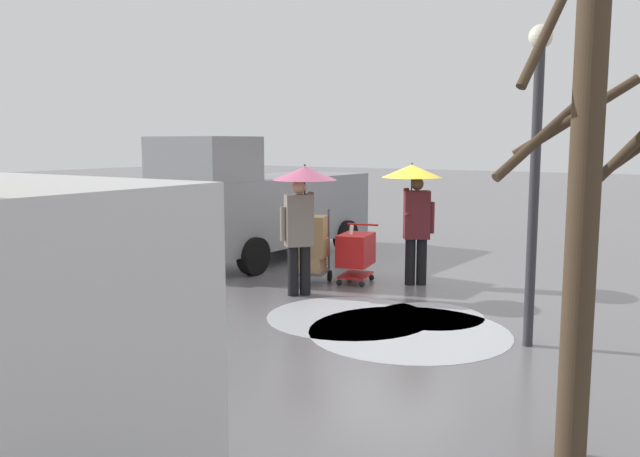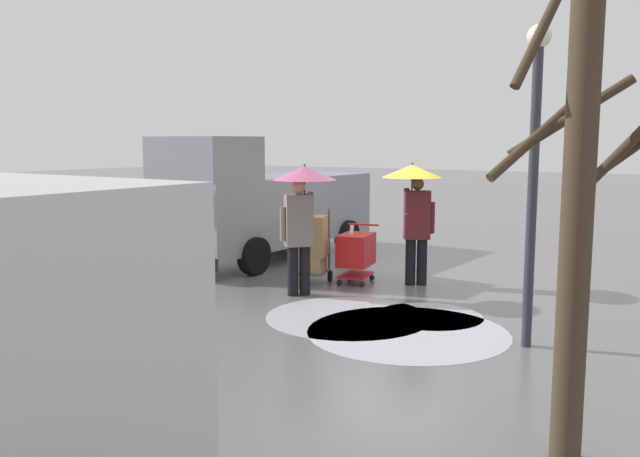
{
  "view_description": "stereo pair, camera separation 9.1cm",
  "coord_description": "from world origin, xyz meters",
  "px_view_note": "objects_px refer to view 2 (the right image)",
  "views": [
    {
      "loc": [
        -5.15,
        10.57,
        2.51
      ],
      "look_at": [
        0.64,
        1.3,
        1.05
      ],
      "focal_mm": 36.72,
      "sensor_mm": 36.0,
      "label": 1
    },
    {
      "loc": [
        -5.22,
        10.52,
        2.51
      ],
      "look_at": [
        0.64,
        1.3,
        1.05
      ],
      "focal_mm": 36.72,
      "sensor_mm": 36.0,
      "label": 2
    }
  ],
  "objects_px": {
    "pedestrian_black_side": "(302,199)",
    "cargo_van_parked_right": "(261,204)",
    "hand_dolly_boxes": "(313,245)",
    "pedestrian_pink_side": "(414,195)",
    "street_lamp": "(534,153)",
    "shopping_cart_vendor": "(356,251)",
    "bare_tree_near": "(577,216)"
  },
  "relations": [
    {
      "from": "pedestrian_pink_side",
      "to": "bare_tree_near",
      "type": "relative_size",
      "value": 0.54
    },
    {
      "from": "pedestrian_pink_side",
      "to": "street_lamp",
      "type": "xyz_separation_m",
      "value": [
        -2.64,
        2.46,
        0.79
      ]
    },
    {
      "from": "cargo_van_parked_right",
      "to": "pedestrian_pink_side",
      "type": "relative_size",
      "value": 2.53
    },
    {
      "from": "shopping_cart_vendor",
      "to": "street_lamp",
      "type": "height_order",
      "value": "street_lamp"
    },
    {
      "from": "shopping_cart_vendor",
      "to": "pedestrian_pink_side",
      "type": "distance_m",
      "value": 1.43
    },
    {
      "from": "pedestrian_black_side",
      "to": "street_lamp",
      "type": "distance_m",
      "value": 4.01
    },
    {
      "from": "pedestrian_pink_side",
      "to": "street_lamp",
      "type": "bearing_deg",
      "value": 137.1
    },
    {
      "from": "cargo_van_parked_right",
      "to": "pedestrian_pink_side",
      "type": "xyz_separation_m",
      "value": [
        -3.81,
        0.6,
        0.41
      ]
    },
    {
      "from": "cargo_van_parked_right",
      "to": "pedestrian_black_side",
      "type": "relative_size",
      "value": 2.53
    },
    {
      "from": "hand_dolly_boxes",
      "to": "pedestrian_pink_side",
      "type": "distance_m",
      "value": 1.97
    },
    {
      "from": "shopping_cart_vendor",
      "to": "street_lamp",
      "type": "relative_size",
      "value": 0.27
    },
    {
      "from": "shopping_cart_vendor",
      "to": "hand_dolly_boxes",
      "type": "height_order",
      "value": "hand_dolly_boxes"
    },
    {
      "from": "cargo_van_parked_right",
      "to": "pedestrian_black_side",
      "type": "bearing_deg",
      "value": 138.74
    },
    {
      "from": "hand_dolly_boxes",
      "to": "cargo_van_parked_right",
      "type": "bearing_deg",
      "value": -32.81
    },
    {
      "from": "cargo_van_parked_right",
      "to": "pedestrian_pink_side",
      "type": "height_order",
      "value": "cargo_van_parked_right"
    },
    {
      "from": "pedestrian_pink_side",
      "to": "pedestrian_black_side",
      "type": "height_order",
      "value": "same"
    },
    {
      "from": "bare_tree_near",
      "to": "hand_dolly_boxes",
      "type": "bearing_deg",
      "value": -39.71
    },
    {
      "from": "shopping_cart_vendor",
      "to": "pedestrian_pink_side",
      "type": "xyz_separation_m",
      "value": [
        -0.92,
        -0.4,
        1.02
      ]
    },
    {
      "from": "shopping_cart_vendor",
      "to": "bare_tree_near",
      "type": "relative_size",
      "value": 0.26
    },
    {
      "from": "street_lamp",
      "to": "cargo_van_parked_right",
      "type": "bearing_deg",
      "value": -25.31
    },
    {
      "from": "hand_dolly_boxes",
      "to": "bare_tree_near",
      "type": "distance_m",
      "value": 6.88
    },
    {
      "from": "shopping_cart_vendor",
      "to": "hand_dolly_boxes",
      "type": "xyz_separation_m",
      "value": [
        0.6,
        0.48,
        0.14
      ]
    },
    {
      "from": "hand_dolly_boxes",
      "to": "pedestrian_pink_side",
      "type": "relative_size",
      "value": 0.61
    },
    {
      "from": "hand_dolly_boxes",
      "to": "pedestrian_pink_side",
      "type": "xyz_separation_m",
      "value": [
        -1.52,
        -0.88,
        0.88
      ]
    },
    {
      "from": "pedestrian_black_side",
      "to": "shopping_cart_vendor",
      "type": "bearing_deg",
      "value": -102.52
    },
    {
      "from": "cargo_van_parked_right",
      "to": "hand_dolly_boxes",
      "type": "height_order",
      "value": "cargo_van_parked_right"
    },
    {
      "from": "cargo_van_parked_right",
      "to": "hand_dolly_boxes",
      "type": "distance_m",
      "value": 2.76
    },
    {
      "from": "shopping_cart_vendor",
      "to": "bare_tree_near",
      "type": "xyz_separation_m",
      "value": [
        -4.61,
        4.81,
        1.37
      ]
    },
    {
      "from": "pedestrian_black_side",
      "to": "cargo_van_parked_right",
      "type": "bearing_deg",
      "value": -41.26
    },
    {
      "from": "cargo_van_parked_right",
      "to": "bare_tree_near",
      "type": "xyz_separation_m",
      "value": [
        -7.5,
        5.8,
        0.76
      ]
    },
    {
      "from": "bare_tree_near",
      "to": "pedestrian_black_side",
      "type": "bearing_deg",
      "value": -35.71
    },
    {
      "from": "shopping_cart_vendor",
      "to": "pedestrian_black_side",
      "type": "relative_size",
      "value": 0.49
    }
  ]
}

